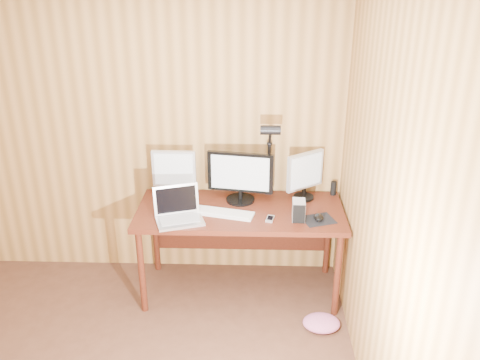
{
  "coord_description": "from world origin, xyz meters",
  "views": [
    {
      "loc": [
        1.04,
        -1.88,
        2.53
      ],
      "look_at": [
        0.93,
        1.58,
        1.02
      ],
      "focal_mm": 38.0,
      "sensor_mm": 36.0,
      "label": 1
    }
  ],
  "objects_px": {
    "speaker": "(333,188)",
    "desk_lamp": "(270,149)",
    "hard_drive": "(299,210)",
    "desk": "(240,219)",
    "monitor_center": "(240,177)",
    "laptop": "(178,212)",
    "keyboard": "(224,213)",
    "monitor_right": "(305,174)",
    "monitor_left": "(174,173)",
    "mouse": "(319,217)",
    "phone": "(270,219)"
  },
  "relations": [
    {
      "from": "speaker",
      "to": "desk_lamp",
      "type": "xyz_separation_m",
      "value": [
        -0.53,
        -0.07,
        0.36
      ]
    },
    {
      "from": "hard_drive",
      "to": "desk_lamp",
      "type": "distance_m",
      "value": 0.55
    },
    {
      "from": "desk",
      "to": "monitor_center",
      "type": "xyz_separation_m",
      "value": [
        -0.0,
        0.08,
        0.33
      ]
    },
    {
      "from": "laptop",
      "to": "keyboard",
      "type": "bearing_deg",
      "value": -4.54
    },
    {
      "from": "hard_drive",
      "to": "speaker",
      "type": "xyz_separation_m",
      "value": [
        0.32,
        0.44,
        -0.02
      ]
    },
    {
      "from": "hard_drive",
      "to": "desk",
      "type": "bearing_deg",
      "value": 155.3
    },
    {
      "from": "monitor_right",
      "to": "hard_drive",
      "type": "height_order",
      "value": "monitor_right"
    },
    {
      "from": "hard_drive",
      "to": "monitor_right",
      "type": "bearing_deg",
      "value": 81.07
    },
    {
      "from": "desk",
      "to": "laptop",
      "type": "bearing_deg",
      "value": -151.84
    },
    {
      "from": "laptop",
      "to": "keyboard",
      "type": "relative_size",
      "value": 0.86
    },
    {
      "from": "keyboard",
      "to": "monitor_center",
      "type": "bearing_deg",
      "value": 78.21
    },
    {
      "from": "monitor_center",
      "to": "laptop",
      "type": "relative_size",
      "value": 1.29
    },
    {
      "from": "monitor_left",
      "to": "monitor_center",
      "type": "bearing_deg",
      "value": -5.21
    },
    {
      "from": "monitor_left",
      "to": "hard_drive",
      "type": "height_order",
      "value": "monitor_left"
    },
    {
      "from": "keyboard",
      "to": "mouse",
      "type": "height_order",
      "value": "mouse"
    },
    {
      "from": "desk",
      "to": "phone",
      "type": "xyz_separation_m",
      "value": [
        0.23,
        -0.23,
        0.13
      ]
    },
    {
      "from": "monitor_center",
      "to": "phone",
      "type": "height_order",
      "value": "monitor_center"
    },
    {
      "from": "monitor_left",
      "to": "speaker",
      "type": "xyz_separation_m",
      "value": [
        1.29,
        0.08,
        -0.15
      ]
    },
    {
      "from": "speaker",
      "to": "phone",
      "type": "bearing_deg",
      "value": -139.3
    },
    {
      "from": "monitor_right",
      "to": "desk_lamp",
      "type": "height_order",
      "value": "desk_lamp"
    },
    {
      "from": "hard_drive",
      "to": "desk_lamp",
      "type": "xyz_separation_m",
      "value": [
        -0.21,
        0.37,
        0.34
      ]
    },
    {
      "from": "desk",
      "to": "phone",
      "type": "bearing_deg",
      "value": -45.53
    },
    {
      "from": "monitor_right",
      "to": "mouse",
      "type": "bearing_deg",
      "value": -113.95
    },
    {
      "from": "monitor_left",
      "to": "hard_drive",
      "type": "bearing_deg",
      "value": -19.13
    },
    {
      "from": "keyboard",
      "to": "hard_drive",
      "type": "distance_m",
      "value": 0.56
    },
    {
      "from": "mouse",
      "to": "hard_drive",
      "type": "bearing_deg",
      "value": 162.41
    },
    {
      "from": "desk",
      "to": "monitor_left",
      "type": "bearing_deg",
      "value": 165.32
    },
    {
      "from": "desk",
      "to": "mouse",
      "type": "xyz_separation_m",
      "value": [
        0.59,
        -0.23,
        0.15
      ]
    },
    {
      "from": "keyboard",
      "to": "speaker",
      "type": "distance_m",
      "value": 0.96
    },
    {
      "from": "desk",
      "to": "keyboard",
      "type": "distance_m",
      "value": 0.24
    },
    {
      "from": "desk",
      "to": "desk_lamp",
      "type": "relative_size",
      "value": 2.38
    },
    {
      "from": "desk",
      "to": "monitor_left",
      "type": "xyz_separation_m",
      "value": [
        -0.54,
        0.14,
        0.33
      ]
    },
    {
      "from": "desk",
      "to": "mouse",
      "type": "height_order",
      "value": "mouse"
    },
    {
      "from": "desk",
      "to": "desk_lamp",
      "type": "xyz_separation_m",
      "value": [
        0.22,
        0.15,
        0.54
      ]
    },
    {
      "from": "monitor_left",
      "to": "hard_drive",
      "type": "relative_size",
      "value": 2.65
    },
    {
      "from": "monitor_right",
      "to": "laptop",
      "type": "bearing_deg",
      "value": 165.96
    },
    {
      "from": "mouse",
      "to": "monitor_right",
      "type": "bearing_deg",
      "value": 86.94
    },
    {
      "from": "monitor_center",
      "to": "desk_lamp",
      "type": "bearing_deg",
      "value": 26.68
    },
    {
      "from": "desk",
      "to": "monitor_left",
      "type": "height_order",
      "value": "monitor_left"
    },
    {
      "from": "monitor_left",
      "to": "laptop",
      "type": "relative_size",
      "value": 0.99
    },
    {
      "from": "monitor_left",
      "to": "speaker",
      "type": "bearing_deg",
      "value": 4.89
    },
    {
      "from": "mouse",
      "to": "speaker",
      "type": "relative_size",
      "value": 0.98
    },
    {
      "from": "speaker",
      "to": "monitor_left",
      "type": "bearing_deg",
      "value": -176.39
    },
    {
      "from": "desk",
      "to": "keyboard",
      "type": "height_order",
      "value": "keyboard"
    },
    {
      "from": "desk_lamp",
      "to": "laptop",
      "type": "bearing_deg",
      "value": -165.92
    },
    {
      "from": "speaker",
      "to": "desk",
      "type": "bearing_deg",
      "value": -163.65
    },
    {
      "from": "hard_drive",
      "to": "laptop",
      "type": "bearing_deg",
      "value": -176.41
    },
    {
      "from": "monitor_right",
      "to": "keyboard",
      "type": "distance_m",
      "value": 0.72
    },
    {
      "from": "monitor_right",
      "to": "laptop",
      "type": "distance_m",
      "value": 1.05
    },
    {
      "from": "laptop",
      "to": "monitor_left",
      "type": "bearing_deg",
      "value": 83.29
    }
  ]
}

